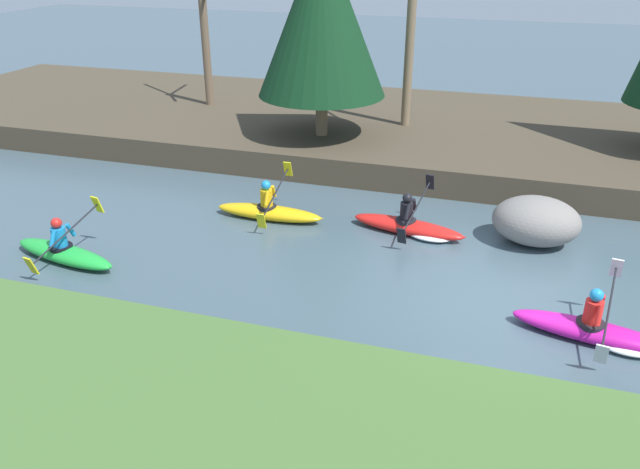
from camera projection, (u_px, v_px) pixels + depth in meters
The scene contains 10 objects.
ground_plane at pixel (500, 307), 11.83m from camera, with size 90.00×90.00×0.00m, color #425660.
riverbank_far at pixel (516, 141), 19.99m from camera, with size 44.00×9.31×0.79m.
conifer_tree_far_left at pixel (322, 14), 17.73m from camera, with size 3.79×3.79×5.83m.
bare_tree_upstream at pixel (206, 39), 21.73m from camera, with size 2.72×2.68×4.85m.
bare_tree_mid_upstream at pixel (413, 10), 18.77m from camera, with size 4.11×4.06×7.51m.
kayaker_lead at pixel (599, 332), 10.74m from camera, with size 2.80×2.07×1.20m.
kayaker_middle at pixel (412, 226), 14.61m from camera, with size 2.80×2.07×1.20m.
kayaker_trailing at pixel (270, 211), 15.38m from camera, with size 2.77×2.06×1.20m.
kayaker_far_back at pixel (64, 252), 13.39m from camera, with size 2.79×2.06×1.20m.
boulder_midstream at pixel (536, 221), 14.04m from camera, with size 1.94×1.52×1.10m.
Camera 1 is at (-0.27, -10.61, 6.39)m, focal length 35.00 mm.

